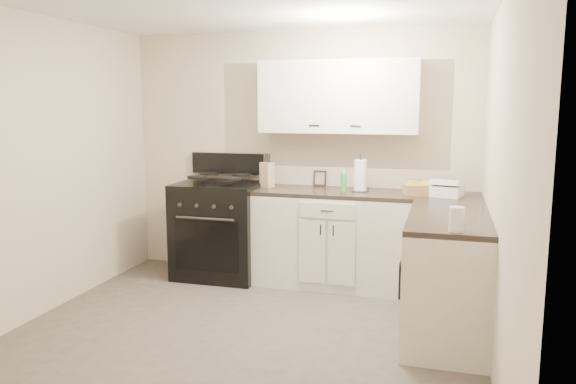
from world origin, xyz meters
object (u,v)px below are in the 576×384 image
(knife_block, at_px, (267,175))
(paper_towel, at_px, (360,176))
(wicker_basket, at_px, (420,189))
(countertop_grill, at_px, (447,191))
(stove, at_px, (221,232))

(knife_block, xyz_separation_m, paper_towel, (0.94, -0.01, 0.03))
(wicker_basket, relative_size, countertop_grill, 1.14)
(countertop_grill, bearing_deg, paper_towel, -171.21)
(countertop_grill, bearing_deg, wicker_basket, -173.67)
(stove, bearing_deg, wicker_basket, 0.27)
(paper_towel, distance_m, wicker_basket, 0.58)
(knife_block, distance_m, countertop_grill, 1.75)
(countertop_grill, bearing_deg, stove, -166.04)
(stove, bearing_deg, paper_towel, 2.28)
(stove, relative_size, countertop_grill, 4.02)
(paper_towel, bearing_deg, wicker_basket, -4.79)
(knife_block, relative_size, wicker_basket, 0.86)
(paper_towel, bearing_deg, countertop_grill, -5.81)
(knife_block, relative_size, paper_towel, 0.83)
(wicker_basket, distance_m, countertop_grill, 0.24)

